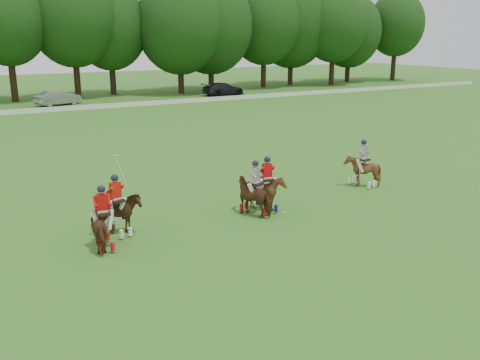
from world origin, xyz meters
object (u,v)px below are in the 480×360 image
polo_red_c (267,191)px  polo_ball (283,212)px  car_mid (58,98)px  polo_red_b (117,214)px  polo_stripe_b (362,170)px  polo_stripe_a (255,195)px  car_right (223,89)px  polo_red_a (104,226)px

polo_red_c → polo_ball: polo_red_c is taller
car_mid → polo_ball: car_mid is taller
polo_red_b → polo_stripe_b: bearing=2.4°
car_mid → polo_stripe_a: bearing=161.9°
polo_stripe_a → car_right: bearing=63.8°
car_mid → car_right: car_mid is taller
polo_red_a → polo_ball: 7.17m
car_mid → polo_red_a: bearing=153.0°
polo_red_a → polo_red_b: bearing=53.5°
polo_red_b → car_right: bearing=57.4°
polo_red_a → polo_stripe_a: size_ratio=0.99×
car_mid → polo_ball: 39.06m
polo_red_c → polo_stripe_b: bearing=7.6°
car_right → polo_stripe_b: (-12.59, -37.61, 0.05)m
car_mid → polo_red_b: bearing=153.9°
polo_red_c → polo_stripe_b: 5.76m
polo_ball → car_mid: bearing=91.0°
car_right → polo_red_a: 46.45m
polo_red_a → polo_red_c: bearing=6.1°
polo_stripe_b → polo_red_b: bearing=-177.6°
car_mid → polo_stripe_a: 38.60m
polo_red_b → polo_red_c: size_ratio=1.24×
car_right → polo_stripe_a: size_ratio=2.32×
polo_ball → polo_red_c: bearing=117.5°
car_mid → car_right: 18.67m
polo_red_b → car_mid: bearing=81.5°
polo_red_c → polo_ball: 1.06m
car_right → polo_red_b: 45.21m
polo_red_c → polo_stripe_a: size_ratio=1.01×
car_mid → polo_red_b: polo_red_b is taller
polo_red_a → polo_stripe_b: size_ratio=0.97×
polo_stripe_a → polo_stripe_b: polo_stripe_b is taller
polo_ball → polo_red_a: bearing=-179.6°
car_right → polo_stripe_b: 39.66m
car_mid → polo_red_c: (0.36, -38.37, 0.04)m
car_mid → polo_red_a: polo_red_a is taller
polo_stripe_b → polo_red_c: bearing=-172.4°
polo_red_b → polo_ball: polo_red_b is taller
polo_red_b → polo_ball: 6.51m
car_mid → polo_red_a: size_ratio=2.10×
car_mid → polo_stripe_b: size_ratio=2.04×
polo_red_b → polo_stripe_b: size_ratio=1.23×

